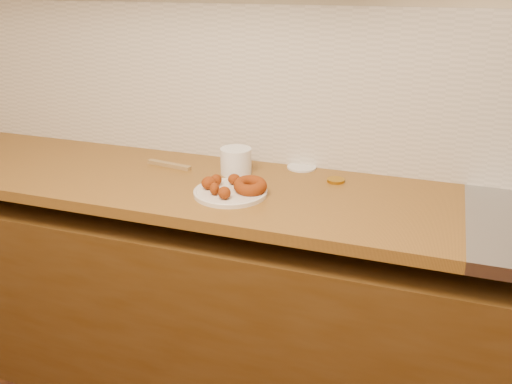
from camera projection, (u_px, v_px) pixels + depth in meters
wall_back at (335, 49)px, 1.95m from camera, size 4.00×0.02×2.70m
base_cabinet at (305, 321)px, 2.04m from camera, size 3.60×0.60×0.77m
butcher_block at (143, 179)px, 2.05m from camera, size 2.30×0.62×0.04m
backsplash at (333, 91)px, 1.99m from camera, size 3.60×0.02×0.60m
donut_plate at (230, 192)px, 1.85m from camera, size 0.25×0.25×0.01m
ring_donut at (250, 185)px, 1.84m from camera, size 0.16×0.16×0.05m
fried_dough_chunks at (219, 185)px, 1.84m from camera, size 0.15×0.20×0.05m
plastic_tub at (236, 161)px, 2.04m from camera, size 0.16×0.16×0.10m
tub_lid at (302, 167)px, 2.11m from camera, size 0.15×0.15×0.01m
brass_jar_lid at (336, 180)px, 1.97m from camera, size 0.08×0.08×0.01m
wooden_utensil at (169, 165)px, 2.12m from camera, size 0.20×0.05×0.02m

